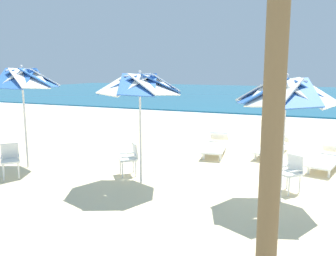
{
  "coord_description": "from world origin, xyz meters",
  "views": [
    {
      "loc": [
        0.32,
        -9.85,
        2.77
      ],
      "look_at": [
        -3.73,
        -0.3,
        1.0
      ],
      "focal_mm": 37.0,
      "sensor_mm": 36.0,
      "label": 1
    }
  ],
  "objects_px": {
    "beach_umbrella_1": "(140,85)",
    "plastic_chair_1": "(130,157)",
    "sun_lounger_2": "(216,145)",
    "beach_umbrella_2": "(22,80)",
    "sun_lounger_1": "(272,147)",
    "plastic_chair_2": "(10,158)",
    "palm_tree_0": "(280,0)",
    "beach_umbrella_0": "(286,93)",
    "sun_lounger_0": "(326,159)",
    "plastic_chair_0": "(291,171)"
  },
  "relations": [
    {
      "from": "beach_umbrella_1",
      "to": "plastic_chair_1",
      "type": "bearing_deg",
      "value": 140.07
    },
    {
      "from": "sun_lounger_2",
      "to": "beach_umbrella_2",
      "type": "bearing_deg",
      "value": -140.97
    },
    {
      "from": "beach_umbrella_2",
      "to": "sun_lounger_1",
      "type": "xyz_separation_m",
      "value": [
        6.25,
        4.18,
        -2.2
      ]
    },
    {
      "from": "beach_umbrella_2",
      "to": "sun_lounger_2",
      "type": "distance_m",
      "value": 6.21
    },
    {
      "from": "plastic_chair_2",
      "to": "palm_tree_0",
      "type": "relative_size",
      "value": 0.17
    },
    {
      "from": "beach_umbrella_0",
      "to": "sun_lounger_0",
      "type": "distance_m",
      "value": 3.82
    },
    {
      "from": "sun_lounger_0",
      "to": "beach_umbrella_0",
      "type": "bearing_deg",
      "value": -107.19
    },
    {
      "from": "beach_umbrella_2",
      "to": "plastic_chair_2",
      "type": "xyz_separation_m",
      "value": [
        0.28,
        -0.85,
        -1.99
      ]
    },
    {
      "from": "beach_umbrella_0",
      "to": "beach_umbrella_2",
      "type": "distance_m",
      "value": 6.88
    },
    {
      "from": "beach_umbrella_2",
      "to": "plastic_chair_2",
      "type": "distance_m",
      "value": 2.18
    },
    {
      "from": "plastic_chair_1",
      "to": "sun_lounger_2",
      "type": "xyz_separation_m",
      "value": [
        1.46,
        3.15,
        -0.22
      ]
    },
    {
      "from": "plastic_chair_0",
      "to": "sun_lounger_0",
      "type": "distance_m",
      "value": 2.53
    },
    {
      "from": "plastic_chair_0",
      "to": "sun_lounger_0",
      "type": "relative_size",
      "value": 0.39
    },
    {
      "from": "beach_umbrella_2",
      "to": "sun_lounger_2",
      "type": "height_order",
      "value": "beach_umbrella_2"
    },
    {
      "from": "sun_lounger_0",
      "to": "palm_tree_0",
      "type": "bearing_deg",
      "value": -97.31
    },
    {
      "from": "plastic_chair_2",
      "to": "beach_umbrella_2",
      "type": "bearing_deg",
      "value": 108.22
    },
    {
      "from": "beach_umbrella_0",
      "to": "plastic_chair_0",
      "type": "height_order",
      "value": "beach_umbrella_0"
    },
    {
      "from": "palm_tree_0",
      "to": "beach_umbrella_0",
      "type": "bearing_deg",
      "value": 92.23
    },
    {
      "from": "sun_lounger_0",
      "to": "plastic_chair_2",
      "type": "bearing_deg",
      "value": -151.78
    },
    {
      "from": "beach_umbrella_2",
      "to": "sun_lounger_0",
      "type": "bearing_deg",
      "value": 22.26
    },
    {
      "from": "plastic_chair_1",
      "to": "beach_umbrella_2",
      "type": "distance_m",
      "value": 3.68
    },
    {
      "from": "sun_lounger_0",
      "to": "palm_tree_0",
      "type": "relative_size",
      "value": 0.43
    },
    {
      "from": "sun_lounger_1",
      "to": "beach_umbrella_0",
      "type": "bearing_deg",
      "value": -81.2
    },
    {
      "from": "sun_lounger_2",
      "to": "beach_umbrella_1",
      "type": "bearing_deg",
      "value": -104.14
    },
    {
      "from": "beach_umbrella_0",
      "to": "palm_tree_0",
      "type": "bearing_deg",
      "value": -87.77
    },
    {
      "from": "sun_lounger_0",
      "to": "sun_lounger_2",
      "type": "xyz_separation_m",
      "value": [
        -3.32,
        0.45,
        0.0
      ]
    },
    {
      "from": "plastic_chair_0",
      "to": "sun_lounger_2",
      "type": "height_order",
      "value": "plastic_chair_0"
    },
    {
      "from": "plastic_chair_2",
      "to": "beach_umbrella_0",
      "type": "bearing_deg",
      "value": 8.24
    },
    {
      "from": "plastic_chair_1",
      "to": "plastic_chair_2",
      "type": "xyz_separation_m",
      "value": [
        -2.78,
        -1.36,
        0.0
      ]
    },
    {
      "from": "beach_umbrella_2",
      "to": "sun_lounger_1",
      "type": "relative_size",
      "value": 1.3
    },
    {
      "from": "sun_lounger_0",
      "to": "sun_lounger_1",
      "type": "xyz_separation_m",
      "value": [
        -1.59,
        0.97,
        0.0
      ]
    },
    {
      "from": "sun_lounger_1",
      "to": "palm_tree_0",
      "type": "bearing_deg",
      "value": -84.15
    },
    {
      "from": "plastic_chair_1",
      "to": "beach_umbrella_1",
      "type": "bearing_deg",
      "value": -39.93
    },
    {
      "from": "beach_umbrella_1",
      "to": "sun_lounger_0",
      "type": "bearing_deg",
      "value": 36.73
    },
    {
      "from": "beach_umbrella_1",
      "to": "sun_lounger_2",
      "type": "xyz_separation_m",
      "value": [
        0.91,
        3.61,
        -2.11
      ]
    },
    {
      "from": "sun_lounger_1",
      "to": "plastic_chair_0",
      "type": "bearing_deg",
      "value": -76.88
    },
    {
      "from": "beach_umbrella_0",
      "to": "plastic_chair_2",
      "type": "relative_size",
      "value": 3.1
    },
    {
      "from": "beach_umbrella_2",
      "to": "beach_umbrella_1",
      "type": "bearing_deg",
      "value": 0.78
    },
    {
      "from": "plastic_chair_1",
      "to": "sun_lounger_0",
      "type": "xyz_separation_m",
      "value": [
        4.78,
        2.7,
        -0.22
      ]
    },
    {
      "from": "sun_lounger_0",
      "to": "sun_lounger_1",
      "type": "bearing_deg",
      "value": 148.62
    },
    {
      "from": "plastic_chair_0",
      "to": "plastic_chair_1",
      "type": "height_order",
      "value": "same"
    },
    {
      "from": "beach_umbrella_0",
      "to": "sun_lounger_0",
      "type": "xyz_separation_m",
      "value": [
        0.96,
        3.1,
        -2.01
      ]
    },
    {
      "from": "beach_umbrella_1",
      "to": "beach_umbrella_2",
      "type": "relative_size",
      "value": 0.95
    },
    {
      "from": "beach_umbrella_1",
      "to": "sun_lounger_1",
      "type": "bearing_deg",
      "value": 57.36
    },
    {
      "from": "plastic_chair_0",
      "to": "sun_lounger_1",
      "type": "xyz_separation_m",
      "value": [
        -0.78,
        3.35,
        -0.22
      ]
    },
    {
      "from": "plastic_chair_0",
      "to": "plastic_chair_1",
      "type": "relative_size",
      "value": 1.0
    },
    {
      "from": "sun_lounger_2",
      "to": "sun_lounger_0",
      "type": "bearing_deg",
      "value": -7.74
    },
    {
      "from": "beach_umbrella_1",
      "to": "sun_lounger_0",
      "type": "height_order",
      "value": "beach_umbrella_1"
    },
    {
      "from": "plastic_chair_0",
      "to": "sun_lounger_1",
      "type": "distance_m",
      "value": 3.45
    },
    {
      "from": "plastic_chair_0",
      "to": "plastic_chair_1",
      "type": "xyz_separation_m",
      "value": [
        -3.98,
        -0.31,
        0.0
      ]
    }
  ]
}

